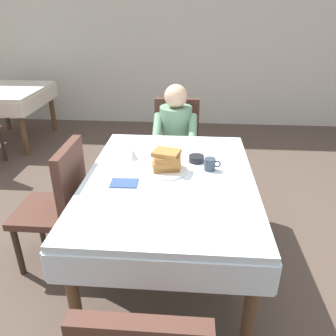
# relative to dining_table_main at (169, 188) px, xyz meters

# --- Properties ---
(ground_plane) EXTENTS (14.00, 14.00, 0.00)m
(ground_plane) POSITION_rel_dining_table_main_xyz_m (0.00, 0.00, -0.65)
(ground_plane) COLOR brown
(back_wall) EXTENTS (12.00, 0.16, 3.20)m
(back_wall) POSITION_rel_dining_table_main_xyz_m (0.00, 3.40, 0.95)
(back_wall) COLOR beige
(back_wall) RESTS_ON ground
(dining_table_main) EXTENTS (1.12, 1.52, 0.74)m
(dining_table_main) POSITION_rel_dining_table_main_xyz_m (0.00, 0.00, 0.00)
(dining_table_main) COLOR silver
(dining_table_main) RESTS_ON ground
(chair_diner) EXTENTS (0.44, 0.45, 0.93)m
(chair_diner) POSITION_rel_dining_table_main_xyz_m (-0.02, 1.17, -0.12)
(chair_diner) COLOR #4C2D23
(chair_diner) RESTS_ON ground
(diner_person) EXTENTS (0.40, 0.43, 1.12)m
(diner_person) POSITION_rel_dining_table_main_xyz_m (-0.02, 1.01, 0.02)
(diner_person) COLOR gray
(diner_person) RESTS_ON ground
(chair_left_side) EXTENTS (0.45, 0.44, 0.93)m
(chair_left_side) POSITION_rel_dining_table_main_xyz_m (-0.77, 0.00, -0.12)
(chair_left_side) COLOR #4C2D23
(chair_left_side) RESTS_ON ground
(plate_breakfast) EXTENTS (0.28, 0.28, 0.02)m
(plate_breakfast) POSITION_rel_dining_table_main_xyz_m (-0.02, 0.07, 0.10)
(plate_breakfast) COLOR white
(plate_breakfast) RESTS_ON dining_table_main
(breakfast_stack) EXTENTS (0.21, 0.17, 0.13)m
(breakfast_stack) POSITION_rel_dining_table_main_xyz_m (-0.02, 0.08, 0.17)
(breakfast_stack) COLOR #A36B33
(breakfast_stack) RESTS_ON plate_breakfast
(cup_coffee) EXTENTS (0.11, 0.08, 0.08)m
(cup_coffee) POSITION_rel_dining_table_main_xyz_m (0.27, 0.11, 0.13)
(cup_coffee) COLOR #333D4C
(cup_coffee) RESTS_ON dining_table_main
(bowl_butter) EXTENTS (0.11, 0.11, 0.04)m
(bowl_butter) POSITION_rel_dining_table_main_xyz_m (0.18, 0.24, 0.11)
(bowl_butter) COLOR black
(bowl_butter) RESTS_ON dining_table_main
(syrup_pitcher) EXTENTS (0.08, 0.08, 0.07)m
(syrup_pitcher) POSITION_rel_dining_table_main_xyz_m (-0.29, 0.25, 0.13)
(syrup_pitcher) COLOR silver
(syrup_pitcher) RESTS_ON dining_table_main
(fork_left_of_plate) EXTENTS (0.03, 0.18, 0.00)m
(fork_left_of_plate) POSITION_rel_dining_table_main_xyz_m (-0.21, 0.05, 0.09)
(fork_left_of_plate) COLOR silver
(fork_left_of_plate) RESTS_ON dining_table_main
(knife_right_of_plate) EXTENTS (0.02, 0.20, 0.00)m
(knife_right_of_plate) POSITION_rel_dining_table_main_xyz_m (0.17, 0.05, 0.09)
(knife_right_of_plate) COLOR silver
(knife_right_of_plate) RESTS_ON dining_table_main
(spoon_near_edge) EXTENTS (0.15, 0.02, 0.00)m
(spoon_near_edge) POSITION_rel_dining_table_main_xyz_m (0.01, -0.21, 0.09)
(spoon_near_edge) COLOR silver
(spoon_near_edge) RESTS_ON dining_table_main
(napkin_folded) EXTENTS (0.17, 0.13, 0.01)m
(napkin_folded) POSITION_rel_dining_table_main_xyz_m (-0.28, -0.12, 0.09)
(napkin_folded) COLOR #334C7F
(napkin_folded) RESTS_ON dining_table_main
(background_table_far) EXTENTS (0.92, 1.12, 0.74)m
(background_table_far) POSITION_rel_dining_table_main_xyz_m (-2.35, 2.35, -0.03)
(background_table_far) COLOR silver
(background_table_far) RESTS_ON ground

